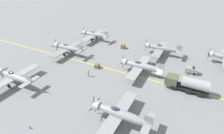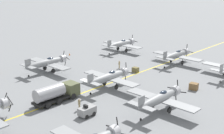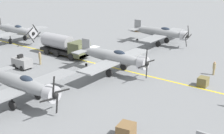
{
  "view_description": "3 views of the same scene",
  "coord_description": "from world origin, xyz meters",
  "px_view_note": "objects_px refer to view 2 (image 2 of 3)",
  "views": [
    {
      "loc": [
        -32.25,
        -5.28,
        21.54
      ],
      "look_at": [
        -2.09,
        10.43,
        2.1
      ],
      "focal_mm": 28.0,
      "sensor_mm": 36.0,
      "label": 1
    },
    {
      "loc": [
        38.07,
        -33.05,
        19.97
      ],
      "look_at": [
        1.67,
        5.48,
        3.79
      ],
      "focal_mm": 50.0,
      "sensor_mm": 36.0,
      "label": 2
    },
    {
      "loc": [
        30.63,
        26.26,
        12.91
      ],
      "look_at": [
        6.64,
        8.34,
        2.83
      ],
      "focal_mm": 50.0,
      "sensor_mm": 36.0,
      "label": 3
    }
  ],
  "objects_px": {
    "fuel_tanker": "(56,93)",
    "tow_tractor": "(87,111)",
    "airplane_mid_right": "(160,98)",
    "ground_crew_inspecting": "(79,104)",
    "airplane_far_left": "(121,44)",
    "airplane_mid_center": "(109,77)",
    "airplane_mid_left": "(47,63)",
    "supply_crate_by_tanker": "(135,70)",
    "supply_crate_mid_lane": "(194,86)",
    "ground_crew_walking": "(119,64)",
    "traffic_cone": "(70,54)",
    "airplane_far_center": "(176,55)"
  },
  "relations": [
    {
      "from": "ground_crew_inspecting",
      "to": "supply_crate_mid_lane",
      "type": "height_order",
      "value": "ground_crew_inspecting"
    },
    {
      "from": "airplane_far_left",
      "to": "tow_tractor",
      "type": "relative_size",
      "value": 4.62
    },
    {
      "from": "airplane_far_left",
      "to": "airplane_mid_center",
      "type": "distance_m",
      "value": 27.06
    },
    {
      "from": "airplane_mid_center",
      "to": "supply_crate_mid_lane",
      "type": "bearing_deg",
      "value": 29.22
    },
    {
      "from": "airplane_far_center",
      "to": "ground_crew_inspecting",
      "type": "bearing_deg",
      "value": -88.22
    },
    {
      "from": "airplane_far_center",
      "to": "supply_crate_by_tanker",
      "type": "height_order",
      "value": "airplane_far_center"
    },
    {
      "from": "airplane_far_center",
      "to": "traffic_cone",
      "type": "distance_m",
      "value": 26.33
    },
    {
      "from": "airplane_far_center",
      "to": "ground_crew_inspecting",
      "type": "xyz_separation_m",
      "value": [
        2.82,
        -31.32,
        -1.07
      ]
    },
    {
      "from": "tow_tractor",
      "to": "airplane_mid_left",
      "type": "bearing_deg",
      "value": 158.69
    },
    {
      "from": "fuel_tanker",
      "to": "supply_crate_mid_lane",
      "type": "xyz_separation_m",
      "value": [
        13.3,
        19.92,
        -0.92
      ]
    },
    {
      "from": "airplane_mid_left",
      "to": "ground_crew_inspecting",
      "type": "bearing_deg",
      "value": -24.54
    },
    {
      "from": "fuel_tanker",
      "to": "airplane_mid_left",
      "type": "bearing_deg",
      "value": 149.69
    },
    {
      "from": "airplane_mid_center",
      "to": "supply_crate_mid_lane",
      "type": "distance_m",
      "value": 15.1
    },
    {
      "from": "airplane_mid_left",
      "to": "airplane_mid_center",
      "type": "relative_size",
      "value": 1.0
    },
    {
      "from": "airplane_mid_right",
      "to": "supply_crate_mid_lane",
      "type": "relative_size",
      "value": 8.45
    },
    {
      "from": "airplane_mid_left",
      "to": "supply_crate_by_tanker",
      "type": "relative_size",
      "value": 9.86
    },
    {
      "from": "airplane_far_left",
      "to": "fuel_tanker",
      "type": "bearing_deg",
      "value": -47.7
    },
    {
      "from": "ground_crew_walking",
      "to": "traffic_cone",
      "type": "height_order",
      "value": "ground_crew_walking"
    },
    {
      "from": "tow_tractor",
      "to": "ground_crew_inspecting",
      "type": "xyz_separation_m",
      "value": [
        -2.44,
        0.63,
        0.15
      ]
    },
    {
      "from": "fuel_tanker",
      "to": "supply_crate_by_tanker",
      "type": "relative_size",
      "value": 6.57
    },
    {
      "from": "airplane_mid_right",
      "to": "fuel_tanker",
      "type": "bearing_deg",
      "value": -144.05
    },
    {
      "from": "airplane_mid_left",
      "to": "tow_tractor",
      "type": "relative_size",
      "value": 4.62
    },
    {
      "from": "airplane_mid_right",
      "to": "ground_crew_inspecting",
      "type": "xyz_separation_m",
      "value": [
        -9.07,
        -8.03,
        -1.07
      ]
    },
    {
      "from": "fuel_tanker",
      "to": "supply_crate_by_tanker",
      "type": "xyz_separation_m",
      "value": [
        -0.59,
        20.65,
        -1.0
      ]
    },
    {
      "from": "airplane_far_left",
      "to": "tow_tractor",
      "type": "xyz_separation_m",
      "value": [
        21.97,
        -32.05,
        -1.22
      ]
    },
    {
      "from": "ground_crew_inspecting",
      "to": "supply_crate_by_tanker",
      "type": "distance_m",
      "value": 20.95
    },
    {
      "from": "tow_tractor",
      "to": "traffic_cone",
      "type": "distance_m",
      "value": 35.08
    },
    {
      "from": "airplane_mid_left",
      "to": "airplane_mid_center",
      "type": "distance_m",
      "value": 15.92
    },
    {
      "from": "tow_tractor",
      "to": "supply_crate_by_tanker",
      "type": "distance_m",
      "value": 22.31
    },
    {
      "from": "airplane_mid_left",
      "to": "airplane_far_left",
      "type": "height_order",
      "value": "airplane_far_left"
    },
    {
      "from": "airplane_far_left",
      "to": "ground_crew_walking",
      "type": "xyz_separation_m",
      "value": [
        9.71,
        -11.54,
        -1.09
      ]
    },
    {
      "from": "airplane_mid_center",
      "to": "airplane_mid_right",
      "type": "distance_m",
      "value": 12.42
    },
    {
      "from": "airplane_mid_left",
      "to": "traffic_cone",
      "type": "height_order",
      "value": "airplane_mid_left"
    },
    {
      "from": "airplane_mid_left",
      "to": "airplane_mid_center",
      "type": "height_order",
      "value": "airplane_mid_center"
    },
    {
      "from": "airplane_mid_right",
      "to": "supply_crate_by_tanker",
      "type": "bearing_deg",
      "value": 145.04
    },
    {
      "from": "airplane_mid_right",
      "to": "ground_crew_walking",
      "type": "bearing_deg",
      "value": 152.65
    },
    {
      "from": "airplane_mid_right",
      "to": "fuel_tanker",
      "type": "relative_size",
      "value": 1.5
    },
    {
      "from": "airplane_mid_left",
      "to": "supply_crate_by_tanker",
      "type": "xyz_separation_m",
      "value": [
        13.43,
        12.46,
        -1.5
      ]
    },
    {
      "from": "airplane_mid_left",
      "to": "tow_tractor",
      "type": "bearing_deg",
      "value": -23.7
    },
    {
      "from": "airplane_mid_center",
      "to": "supply_crate_mid_lane",
      "type": "relative_size",
      "value": 8.45
    },
    {
      "from": "supply_crate_by_tanker",
      "to": "supply_crate_mid_lane",
      "type": "distance_m",
      "value": 13.91
    },
    {
      "from": "airplane_mid_left",
      "to": "fuel_tanker",
      "type": "bearing_deg",
      "value": -32.69
    },
    {
      "from": "airplane_mid_left",
      "to": "ground_crew_walking",
      "type": "relative_size",
      "value": 7.1
    },
    {
      "from": "fuel_tanker",
      "to": "tow_tractor",
      "type": "distance_m",
      "value": 7.45
    },
    {
      "from": "airplane_mid_right",
      "to": "ground_crew_inspecting",
      "type": "bearing_deg",
      "value": -133.69
    },
    {
      "from": "airplane_far_left",
      "to": "fuel_tanker",
      "type": "height_order",
      "value": "airplane_far_left"
    },
    {
      "from": "airplane_far_center",
      "to": "ground_crew_walking",
      "type": "xyz_separation_m",
      "value": [
        -7.0,
        -11.44,
        -1.09
      ]
    },
    {
      "from": "airplane_far_left",
      "to": "ground_crew_inspecting",
      "type": "distance_m",
      "value": 37.01
    },
    {
      "from": "airplane_mid_left",
      "to": "supply_crate_by_tanker",
      "type": "height_order",
      "value": "airplane_mid_left"
    },
    {
      "from": "airplane_far_left",
      "to": "ground_crew_inspecting",
      "type": "bearing_deg",
      "value": -40.38
    }
  ]
}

